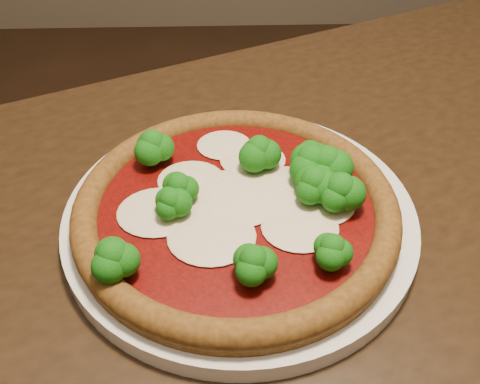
{
  "coord_description": "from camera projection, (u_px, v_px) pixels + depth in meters",
  "views": [
    {
      "loc": [
        -0.02,
        -0.43,
        1.11
      ],
      "look_at": [
        -0.0,
        -0.08,
        0.79
      ],
      "focal_mm": 40.0,
      "sensor_mm": 36.0,
      "label": 1
    }
  ],
  "objects": [
    {
      "name": "dining_table",
      "position": [
        311.0,
        310.0,
        0.56
      ],
      "size": [
        1.41,
        1.17,
        0.75
      ],
      "rotation": [
        0.0,
        0.0,
        0.42
      ],
      "color": "black",
      "rests_on": "floor"
    },
    {
      "name": "plate",
      "position": [
        240.0,
        217.0,
        0.5
      ],
      "size": [
        0.33,
        0.33,
        0.02
      ],
      "primitive_type": "cylinder",
      "color": "silver",
      "rests_on": "dining_table"
    },
    {
      "name": "pizza",
      "position": [
        241.0,
        203.0,
        0.48
      ],
      "size": [
        0.29,
        0.29,
        0.06
      ],
      "rotation": [
        0.0,
        0.0,
        0.01
      ],
      "color": "brown",
      "rests_on": "plate"
    }
  ]
}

